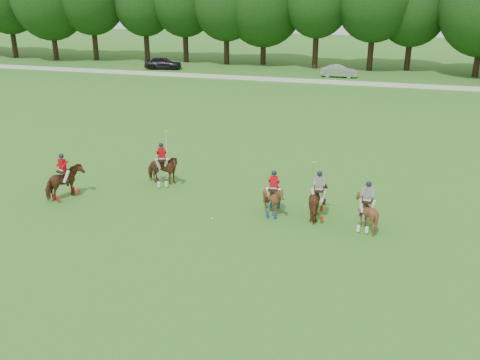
% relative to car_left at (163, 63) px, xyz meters
% --- Properties ---
extents(ground, '(180.00, 180.00, 0.00)m').
position_rel_car_left_xyz_m(ground, '(18.06, -42.50, -0.77)').
color(ground, '#2B691E').
rests_on(ground, ground).
extents(boundary_rail, '(120.00, 0.10, 0.44)m').
position_rel_car_left_xyz_m(boundary_rail, '(18.06, -4.50, -0.55)').
color(boundary_rail, white).
rests_on(boundary_rail, ground).
extents(car_left, '(4.74, 2.49, 1.54)m').
position_rel_car_left_xyz_m(car_left, '(0.00, 0.00, 0.00)').
color(car_left, black).
rests_on(car_left, ground).
extents(car_mid, '(4.11, 1.54, 1.34)m').
position_rel_car_left_xyz_m(car_mid, '(21.52, 0.00, -0.10)').
color(car_mid, '#ADADB3').
rests_on(car_mid, ground).
extents(polo_red_a, '(1.62, 2.23, 2.41)m').
position_rel_car_left_xyz_m(polo_red_a, '(11.14, -39.63, 0.11)').
color(polo_red_a, '#442112').
rests_on(polo_red_a, ground).
extents(polo_red_b, '(2.08, 1.94, 2.92)m').
position_rel_car_left_xyz_m(polo_red_b, '(15.24, -36.48, 0.09)').
color(polo_red_b, '#442112').
rests_on(polo_red_b, ground).
extents(polo_red_c, '(1.27, 1.42, 2.24)m').
position_rel_car_left_xyz_m(polo_red_c, '(21.95, -38.82, 0.03)').
color(polo_red_c, '#442112').
rests_on(polo_red_c, ground).
extents(polo_stripe_a, '(1.25, 2.05, 2.89)m').
position_rel_car_left_xyz_m(polo_stripe_a, '(24.07, -38.66, 0.09)').
color(polo_stripe_a, '#442112').
rests_on(polo_stripe_a, ground).
extents(polo_stripe_b, '(1.47, 1.61, 2.29)m').
position_rel_car_left_xyz_m(polo_stripe_b, '(26.33, -39.26, 0.05)').
color(polo_stripe_b, '#442112').
rests_on(polo_stripe_b, ground).
extents(polo_ball, '(0.09, 0.09, 0.09)m').
position_rel_car_left_xyz_m(polo_ball, '(19.29, -40.16, -0.72)').
color(polo_ball, white).
rests_on(polo_ball, ground).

